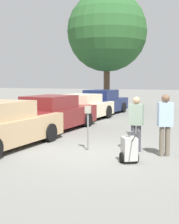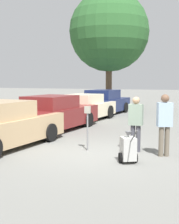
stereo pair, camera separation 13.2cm
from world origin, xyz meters
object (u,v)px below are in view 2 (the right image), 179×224
(parked_car_tan, at_px, (1,126))
(parked_car_maroon, at_px, (53,114))
(parked_car_navy, at_px, (104,103))
(person_supervisor, at_px, (165,121))
(parked_car_cream, at_px, (84,108))
(parking_meter, at_px, (88,120))
(equipment_cart, at_px, (128,148))
(person_worker, at_px, (136,121))

(parked_car_tan, bearing_deg, parked_car_maroon, 94.56)
(parked_car_navy, relative_size, person_supervisor, 2.83)
(parked_car_cream, bearing_deg, person_supervisor, -47.00)
(parked_car_maroon, relative_size, parked_car_navy, 1.07)
(parking_meter, xyz_separation_m, equipment_cart, (1.54, -0.97, -0.58))
(parked_car_maroon, bearing_deg, parking_meter, -42.38)
(equipment_cart, bearing_deg, person_worker, 65.01)
(parked_car_navy, height_order, person_supervisor, person_supervisor)
(parked_car_cream, bearing_deg, equipment_cart, -55.48)
(parked_car_tan, bearing_deg, parked_car_cream, 94.56)
(parked_car_maroon, relative_size, equipment_cart, 5.41)
(parking_meter, bearing_deg, equipment_cart, -32.29)
(parking_meter, height_order, person_worker, person_worker)
(parked_car_cream, height_order, parked_car_navy, parked_car_navy)
(parked_car_tan, distance_m, equipment_cart, 4.35)
(equipment_cart, bearing_deg, parked_car_cream, 90.12)
(parked_car_tan, xyz_separation_m, parking_meter, (2.78, 0.60, 0.27))
(parked_car_tan, height_order, person_worker, person_worker)
(parked_car_maroon, xyz_separation_m, parked_car_cream, (0.00, 3.55, -0.03))
(parking_meter, relative_size, equipment_cart, 1.39)
(parking_meter, bearing_deg, person_supervisor, 2.29)
(parked_car_maroon, bearing_deg, parked_car_cream, 94.55)
(parked_car_navy, distance_m, equipment_cart, 11.66)
(parked_car_maroon, xyz_separation_m, person_supervisor, (5.11, -2.89, 0.32))
(person_supervisor, distance_m, equipment_cart, 1.47)
(parked_car_cream, height_order, person_supervisor, person_supervisor)
(parked_car_navy, height_order, parking_meter, parked_car_navy)
(parked_car_navy, bearing_deg, parked_car_cream, -85.44)
(parked_car_navy, height_order, equipment_cart, parked_car_navy)
(parked_car_navy, bearing_deg, person_worker, -61.43)
(parked_car_tan, height_order, parked_car_maroon, parked_car_maroon)
(person_worker, xyz_separation_m, equipment_cart, (0.12, -1.37, -0.57))
(person_worker, distance_m, person_supervisor, 0.95)
(parked_car_tan, distance_m, parked_car_navy, 10.45)
(parked_car_cream, relative_size, parking_meter, 3.50)
(parking_meter, bearing_deg, person_worker, 15.41)
(parked_car_maroon, distance_m, equipment_cart, 5.87)
(parked_car_cream, relative_size, parked_car_navy, 0.96)
(parked_car_maroon, distance_m, person_supervisor, 5.88)
(parked_car_cream, height_order, equipment_cart, parked_car_cream)
(person_worker, bearing_deg, parking_meter, 15.87)
(parked_car_maroon, distance_m, parking_meter, 4.09)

